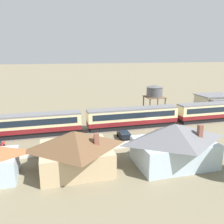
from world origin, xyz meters
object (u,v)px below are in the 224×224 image
object	(u,v)px
parked_car_black	(125,136)
parked_car_red	(167,134)
station_building	(214,102)
cottage_brown_roof	(75,150)
passenger_train	(134,117)
water_tower	(155,92)
cottage_grey_roof	(174,143)

from	to	relation	value
parked_car_black	parked_car_red	bearing A→B (deg)	-93.95
station_building	parked_car_red	bearing A→B (deg)	-144.01
cottage_brown_roof	parked_car_black	distance (m)	12.46
passenger_train	parked_car_black	bearing A→B (deg)	-122.96
parked_car_black	passenger_train	bearing A→B (deg)	-29.68
passenger_train	station_building	bearing A→B (deg)	19.58
passenger_train	station_building	distance (m)	26.71
water_tower	parked_car_black	world-z (taller)	water_tower
cottage_grey_roof	water_tower	bearing A→B (deg)	70.82
cottage_brown_roof	parked_car_red	world-z (taller)	cottage_brown_roof
cottage_brown_roof	parked_car_red	bearing A→B (deg)	24.07
passenger_train	cottage_brown_roof	distance (m)	19.22
station_building	cottage_grey_roof	distance (m)	35.96
passenger_train	cottage_brown_roof	bearing A→B (deg)	-132.49
water_tower	cottage_grey_roof	distance (m)	25.11
station_building	parked_car_red	distance (m)	26.90
passenger_train	parked_car_red	bearing A→B (deg)	-63.43
passenger_train	station_building	world-z (taller)	passenger_train
passenger_train	station_building	size ratio (longest dim) A/B	6.47
parked_car_black	cottage_brown_roof	bearing A→B (deg)	135.35
cottage_grey_roof	parked_car_red	xyz separation A→B (m)	(3.99, 9.32, -2.17)
cottage_brown_roof	cottage_grey_roof	world-z (taller)	cottage_grey_roof
parked_car_red	passenger_train	bearing A→B (deg)	21.91
water_tower	parked_car_red	world-z (taller)	water_tower
passenger_train	parked_car_black	xyz separation A→B (m)	(-3.84, -5.92, -1.55)
cottage_grey_roof	parked_car_black	bearing A→B (deg)	107.73
cottage_grey_roof	passenger_train	bearing A→B (deg)	88.00
water_tower	station_building	bearing A→B (deg)	5.01
station_building	parked_car_red	size ratio (longest dim) A/B	1.84
parked_car_red	parked_car_black	world-z (taller)	parked_car_red
station_building	parked_car_black	distance (m)	32.62
cottage_grey_roof	parked_car_black	xyz separation A→B (m)	(-3.27, 10.24, -2.22)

